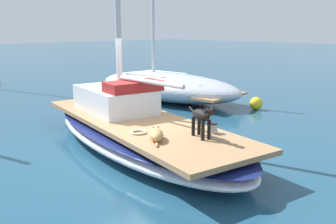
{
  "coord_description": "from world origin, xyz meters",
  "views": [
    {
      "loc": [
        -5.28,
        -6.57,
        2.75
      ],
      "look_at": [
        0.0,
        -1.0,
        1.01
      ],
      "focal_mm": 39.89,
      "sensor_mm": 36.0,
      "label": 1
    }
  ],
  "objects": [
    {
      "name": "sailboat_main",
      "position": [
        0.0,
        0.0,
        0.34
      ],
      "size": [
        3.65,
        7.55,
        0.66
      ],
      "color": "white",
      "rests_on": "ground"
    },
    {
      "name": "mooring_buoy",
      "position": [
        5.51,
        0.43,
        0.22
      ],
      "size": [
        0.44,
        0.44,
        0.44
      ],
      "primitive_type": "sphere",
      "color": "yellow",
      "rests_on": "ground"
    },
    {
      "name": "coiled_rope",
      "position": [
        -0.72,
        -0.89,
        0.68
      ],
      "size": [
        0.32,
        0.32,
        0.04
      ],
      "primitive_type": "torus",
      "color": "beige",
      "rests_on": "sailboat_main"
    },
    {
      "name": "dog_tan",
      "position": [
        -0.74,
        -1.45,
        0.77
      ],
      "size": [
        0.68,
        0.78,
        0.22
      ],
      "color": "tan",
      "rests_on": "sailboat_main"
    },
    {
      "name": "deck_winch",
      "position": [
        0.41,
        -1.91,
        0.76
      ],
      "size": [
        0.16,
        0.16,
        0.21
      ],
      "color": "#B7B7BC",
      "rests_on": "sailboat_main"
    },
    {
      "name": "dog_black",
      "position": [
        -0.03,
        -1.99,
        1.08
      ],
      "size": [
        0.39,
        0.92,
        0.7
      ],
      "color": "black",
      "rests_on": "sailboat_main"
    },
    {
      "name": "ground_plane",
      "position": [
        0.0,
        0.0,
        0.0
      ],
      "size": [
        120.0,
        120.0,
        0.0
      ],
      "primitive_type": "plane",
      "color": "navy"
    },
    {
      "name": "moored_boat_starboard_side",
      "position": [
        4.5,
        3.84,
        0.56
      ],
      "size": [
        3.35,
        6.74,
        6.23
      ],
      "color": "#B2B7C1",
      "rests_on": "ground"
    },
    {
      "name": "cabin_house",
      "position": [
        0.19,
        1.1,
        1.01
      ],
      "size": [
        1.74,
        2.42,
        0.84
      ],
      "color": "silver",
      "rests_on": "sailboat_main"
    }
  ]
}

